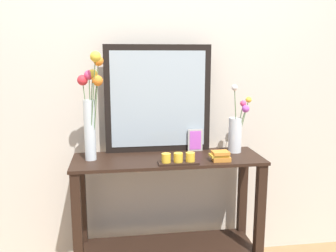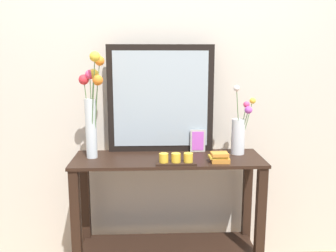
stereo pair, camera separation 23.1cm
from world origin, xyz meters
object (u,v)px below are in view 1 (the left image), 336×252
(console_table, at_px, (168,207))
(picture_frame_small, at_px, (195,140))
(mirror_leaning, at_px, (158,99))
(vase_right, at_px, (236,130))
(tall_vase_left, at_px, (91,106))
(book_stack, at_px, (220,156))
(candle_tray, at_px, (178,159))

(console_table, xyz_separation_m, picture_frame_small, (0.21, 0.14, 0.41))
(mirror_leaning, xyz_separation_m, picture_frame_small, (0.25, -0.03, -0.28))
(mirror_leaning, bearing_deg, picture_frame_small, -7.37)
(mirror_leaning, distance_m, picture_frame_small, 0.38)
(vase_right, bearing_deg, tall_vase_left, -176.24)
(console_table, xyz_separation_m, book_stack, (0.31, -0.12, 0.37))
(console_table, relative_size, mirror_leaning, 1.70)
(mirror_leaning, distance_m, tall_vase_left, 0.46)
(vase_right, bearing_deg, book_stack, -130.47)
(mirror_leaning, height_order, tall_vase_left, mirror_leaning)
(book_stack, bearing_deg, console_table, 158.99)
(console_table, bearing_deg, picture_frame_small, 33.66)
(console_table, height_order, vase_right, vase_right)
(picture_frame_small, bearing_deg, console_table, -146.34)
(tall_vase_left, distance_m, vase_right, 0.97)
(candle_tray, bearing_deg, console_table, 106.62)
(tall_vase_left, bearing_deg, console_table, -0.96)
(tall_vase_left, bearing_deg, picture_frame_small, 10.85)
(picture_frame_small, bearing_deg, vase_right, -14.42)
(tall_vase_left, height_order, picture_frame_small, tall_vase_left)
(console_table, distance_m, mirror_leaning, 0.72)
(book_stack, bearing_deg, picture_frame_small, 111.87)
(console_table, height_order, candle_tray, candle_tray)
(tall_vase_left, relative_size, vase_right, 1.45)
(mirror_leaning, height_order, candle_tray, mirror_leaning)
(picture_frame_small, bearing_deg, mirror_leaning, 172.63)
(console_table, bearing_deg, mirror_leaning, 103.78)
(mirror_leaning, xyz_separation_m, vase_right, (0.51, -0.10, -0.21))
(mirror_leaning, relative_size, candle_tray, 2.93)
(vase_right, relative_size, picture_frame_small, 3.04)
(mirror_leaning, distance_m, vase_right, 0.56)
(tall_vase_left, relative_size, candle_tray, 2.74)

